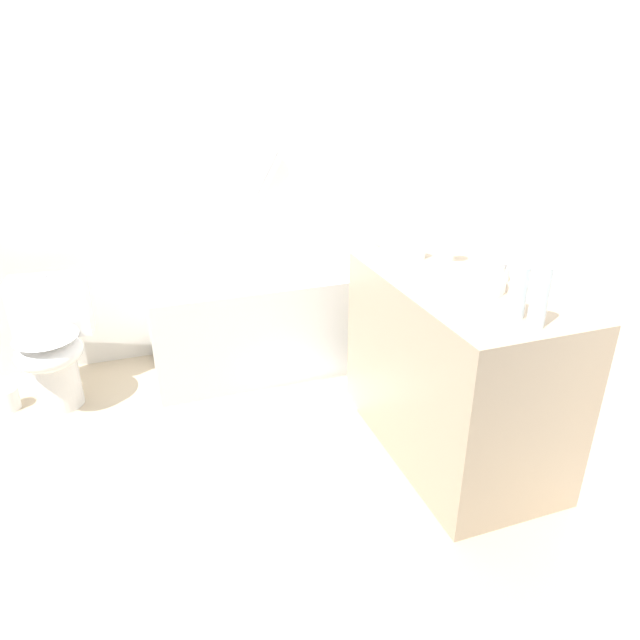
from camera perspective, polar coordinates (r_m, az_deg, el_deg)
ground_plane at (r=2.68m, az=-13.80°, el=-14.94°), size 4.04×4.04×0.00m
wall_back_tiled at (r=3.40m, az=-18.51°, el=15.66°), size 3.44×0.10×2.44m
wall_right_mirror at (r=2.71m, az=19.21°, el=13.62°), size 0.10×2.85×2.44m
bathtub at (r=3.38m, az=-4.26°, el=0.70°), size 1.50×0.65×1.24m
toilet at (r=3.25m, az=-25.76°, el=-2.01°), size 0.40×0.53×0.68m
vanity_counter at (r=2.62m, az=13.51°, el=-4.89°), size 0.59×1.11×0.83m
sink_basin at (r=2.40m, az=14.62°, el=3.94°), size 0.33×0.33×0.05m
sink_faucet at (r=2.51m, az=18.44°, el=4.55°), size 0.10×0.15×0.09m
water_bottle_0 at (r=2.63m, az=12.91°, el=7.97°), size 0.07×0.07×0.25m
water_bottle_1 at (r=2.13m, az=19.63°, el=2.79°), size 0.07×0.07×0.22m
water_bottle_2 at (r=2.07m, az=21.60°, el=2.29°), size 0.06×0.06×0.24m
drinking_glass_0 at (r=2.72m, az=10.09°, el=7.26°), size 0.07×0.07×0.10m
drinking_glass_1 at (r=2.79m, az=9.16°, el=7.77°), size 0.08×0.08×0.10m
bath_mat at (r=3.09m, az=-0.26°, el=-8.16°), size 0.52×0.33×0.01m
toilet_paper_roll at (r=3.43m, az=-29.31°, el=-7.06°), size 0.11×0.11×0.12m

